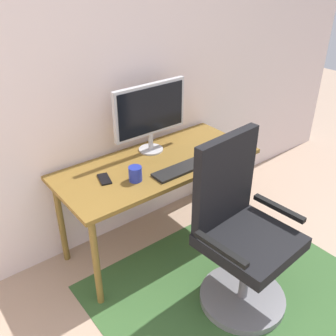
# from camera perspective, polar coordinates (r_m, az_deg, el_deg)

# --- Properties ---
(wall_back) EXTENTS (6.00, 0.10, 2.60)m
(wall_back) POSITION_cam_1_polar(r_m,az_deg,el_deg) (2.56, -16.19, 12.49)
(wall_back) COLOR silver
(wall_back) RESTS_ON ground
(area_rug) EXTENTS (1.71, 1.42, 0.01)m
(area_rug) POSITION_cam_1_polar(r_m,az_deg,el_deg) (2.76, 9.31, -17.53)
(area_rug) COLOR #32572A
(area_rug) RESTS_ON ground
(desk) EXTENTS (1.45, 0.63, 0.71)m
(desk) POSITION_cam_1_polar(r_m,az_deg,el_deg) (2.73, -1.57, -0.42)
(desk) COLOR brown
(desk) RESTS_ON ground
(monitor) EXTENTS (0.59, 0.18, 0.51)m
(monitor) POSITION_cam_1_polar(r_m,az_deg,el_deg) (2.73, -2.67, 8.34)
(monitor) COLOR #B2B2B7
(monitor) RESTS_ON desk
(keyboard) EXTENTS (0.43, 0.13, 0.02)m
(keyboard) POSITION_cam_1_polar(r_m,az_deg,el_deg) (2.59, 2.08, -0.11)
(keyboard) COLOR black
(keyboard) RESTS_ON desk
(computer_mouse) EXTENTS (0.06, 0.10, 0.03)m
(computer_mouse) POSITION_cam_1_polar(r_m,az_deg,el_deg) (2.78, 6.34, 2.13)
(computer_mouse) COLOR white
(computer_mouse) RESTS_ON desk
(coffee_cup) EXTENTS (0.09, 0.09, 0.10)m
(coffee_cup) POSITION_cam_1_polar(r_m,az_deg,el_deg) (2.46, -4.89, -0.86)
(coffee_cup) COLOR #223095
(coffee_cup) RESTS_ON desk
(cell_phone) EXTENTS (0.10, 0.15, 0.01)m
(cell_phone) POSITION_cam_1_polar(r_m,az_deg,el_deg) (2.52, -9.43, -1.62)
(cell_phone) COLOR black
(cell_phone) RESTS_ON desk
(office_chair) EXTENTS (0.62, 0.56, 1.12)m
(office_chair) POSITION_cam_1_polar(r_m,az_deg,el_deg) (2.42, 10.67, -10.61)
(office_chair) COLOR slate
(office_chair) RESTS_ON ground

